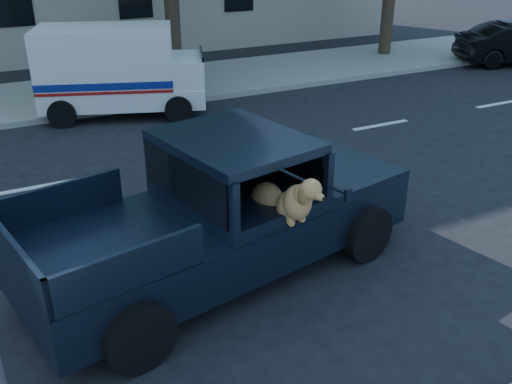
{
  "coord_description": "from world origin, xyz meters",
  "views": [
    {
      "loc": [
        -0.66,
        -6.98,
        4.42
      ],
      "look_at": [
        2.34,
        -1.08,
        1.3
      ],
      "focal_mm": 40.0,
      "sensor_mm": 36.0,
      "label": 1
    }
  ],
  "objects": [
    {
      "name": "ground",
      "position": [
        0.0,
        0.0,
        0.0
      ],
      "size": [
        120.0,
        120.0,
        0.0
      ],
      "primitive_type": "plane",
      "color": "black",
      "rests_on": "ground"
    },
    {
      "name": "pickup_truck",
      "position": [
        1.91,
        -0.72,
        0.65
      ],
      "size": [
        5.68,
        3.21,
        1.92
      ],
      "rotation": [
        0.0,
        0.0,
        0.2
      ],
      "color": "black",
      "rests_on": "ground"
    },
    {
      "name": "lane_stripes",
      "position": [
        2.0,
        3.4,
        0.01
      ],
      "size": [
        21.6,
        0.14,
        0.01
      ],
      "primitive_type": null,
      "color": "silver",
      "rests_on": "ground"
    },
    {
      "name": "far_sidewalk",
      "position": [
        0.0,
        9.2,
        0.07
      ],
      "size": [
        60.0,
        4.0,
        0.15
      ],
      "primitive_type": "cube",
      "color": "gray",
      "rests_on": "ground"
    },
    {
      "name": "mail_truck",
      "position": [
        2.67,
        7.14,
        0.95
      ],
      "size": [
        4.36,
        3.08,
        2.18
      ],
      "rotation": [
        0.0,
        0.0,
        -0.34
      ],
      "color": "silver",
      "rests_on": "ground"
    }
  ]
}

